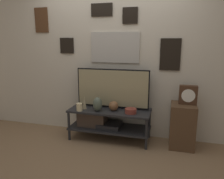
{
  "coord_description": "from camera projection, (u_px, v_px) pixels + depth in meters",
  "views": [
    {
      "loc": [
        0.9,
        -2.9,
        1.56
      ],
      "look_at": [
        0.04,
        0.28,
        0.83
      ],
      "focal_mm": 35.0,
      "sensor_mm": 36.0,
      "label": 1
    }
  ],
  "objects": [
    {
      "name": "mantel_clock",
      "position": [
        188.0,
        95.0,
        3.16
      ],
      "size": [
        0.25,
        0.11,
        0.28
      ],
      "color": "#422819",
      "rests_on": "side_table"
    },
    {
      "name": "vase_round_glass",
      "position": [
        113.0,
        106.0,
        3.4
      ],
      "size": [
        0.15,
        0.15,
        0.15
      ],
      "color": "brown",
      "rests_on": "media_console"
    },
    {
      "name": "candle_jar",
      "position": [
        79.0,
        107.0,
        3.4
      ],
      "size": [
        0.09,
        0.09,
        0.12
      ],
      "color": "beige",
      "rests_on": "media_console"
    },
    {
      "name": "vase_urn_stoneware",
      "position": [
        98.0,
        104.0,
        3.37
      ],
      "size": [
        0.14,
        0.14,
        0.22
      ],
      "color": "#4C5647",
      "rests_on": "media_console"
    },
    {
      "name": "ground_plane",
      "position": [
        105.0,
        146.0,
        3.3
      ],
      "size": [
        12.0,
        12.0,
        0.0
      ],
      "primitive_type": "plane",
      "color": "#846647"
    },
    {
      "name": "vase_wide_bowl",
      "position": [
        131.0,
        111.0,
        3.28
      ],
      "size": [
        0.17,
        0.17,
        0.07
      ],
      "color": "brown",
      "rests_on": "media_console"
    },
    {
      "name": "vase_slim_bronze",
      "position": [
        84.0,
        102.0,
        3.48
      ],
      "size": [
        0.07,
        0.07,
        0.21
      ],
      "color": "tan",
      "rests_on": "media_console"
    },
    {
      "name": "side_table",
      "position": [
        182.0,
        125.0,
        3.25
      ],
      "size": [
        0.36,
        0.4,
        0.66
      ],
      "color": "#513823",
      "rests_on": "ground_plane"
    },
    {
      "name": "wall_back",
      "position": [
        114.0,
        54.0,
        3.55
      ],
      "size": [
        6.4,
        0.08,
        2.7
      ],
      "color": "beige",
      "rests_on": "ground_plane"
    },
    {
      "name": "television",
      "position": [
        112.0,
        88.0,
        3.49
      ],
      "size": [
        1.17,
        0.05,
        0.64
      ],
      "color": "black",
      "rests_on": "media_console"
    },
    {
      "name": "media_console",
      "position": [
        104.0,
        120.0,
        3.53
      ],
      "size": [
        1.29,
        0.48,
        0.5
      ],
      "color": "#232326",
      "rests_on": "ground_plane"
    }
  ]
}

